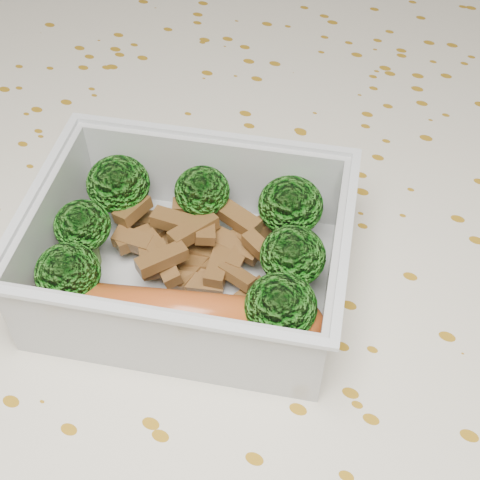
% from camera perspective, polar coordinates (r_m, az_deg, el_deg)
% --- Properties ---
extents(dining_table, '(1.40, 0.90, 0.75)m').
position_cam_1_polar(dining_table, '(0.49, -0.62, -7.75)').
color(dining_table, brown).
rests_on(dining_table, ground).
extents(tablecloth, '(1.46, 0.96, 0.19)m').
position_cam_1_polar(tablecloth, '(0.45, -0.67, -4.23)').
color(tablecloth, silver).
rests_on(tablecloth, dining_table).
extents(lunch_container, '(0.21, 0.18, 0.06)m').
position_cam_1_polar(lunch_container, '(0.39, -4.32, -1.77)').
color(lunch_container, silver).
rests_on(lunch_container, tablecloth).
extents(broccoli_florets, '(0.17, 0.14, 0.05)m').
position_cam_1_polar(broccoli_florets, '(0.39, -3.66, 0.48)').
color(broccoli_florets, '#608C3F').
rests_on(broccoli_florets, lunch_container).
extents(meat_pile, '(0.12, 0.08, 0.03)m').
position_cam_1_polar(meat_pile, '(0.40, -4.01, -0.40)').
color(meat_pile, brown).
rests_on(meat_pile, lunch_container).
extents(sausage, '(0.15, 0.07, 0.02)m').
position_cam_1_polar(sausage, '(0.37, -5.18, -6.20)').
color(sausage, '#AD491C').
rests_on(sausage, lunch_container).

